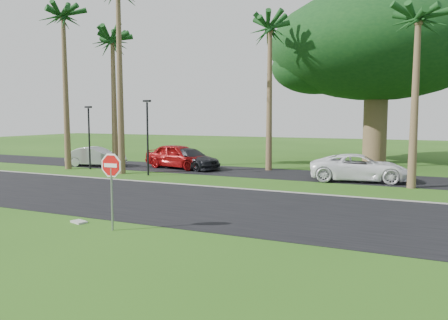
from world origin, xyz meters
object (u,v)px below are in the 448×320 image
Objects in this scene: stop_sign_near at (111,176)px; car_dark at (189,159)px; car_red at (178,156)px; car_minivan at (360,168)px; car_silver at (96,157)px.

car_dark is (-5.73, 15.33, -1.07)m from stop_sign_near.
stop_sign_near is 16.40m from car_dark.
car_red is 1.02× the size of car_dark.
car_minivan is at bearing -79.97° from car_dark.
car_red is at bearing 113.30° from stop_sign_near.
car_silver is at bearing 113.20° from car_red.
stop_sign_near is 0.54× the size of car_dark.
car_red is at bearing 75.78° from car_minivan.
stop_sign_near is 0.52× the size of car_red.
car_dark is (0.91, -0.10, -0.14)m from car_red.
car_silver is 0.85× the size of car_red.
car_minivan reaches higher than car_dark.
car_minivan is (12.41, -1.10, -0.10)m from car_red.
car_red is at bearing 98.61° from car_dark.
stop_sign_near is 0.62× the size of car_silver.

